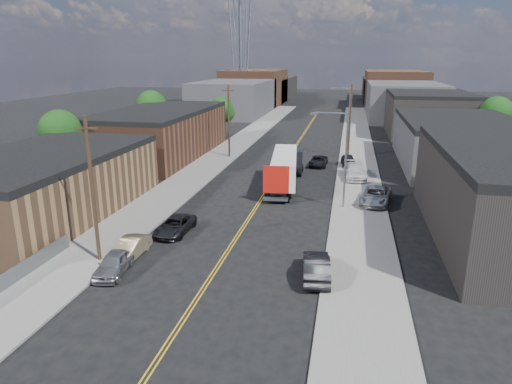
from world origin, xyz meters
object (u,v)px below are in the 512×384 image
at_px(car_right_lot_b, 355,171).
at_px(car_ahead_truck, 318,161).
at_px(car_left_b, 130,248).
at_px(car_right_oncoming, 316,267).
at_px(car_left_a, 114,263).
at_px(semi_truck, 286,166).
at_px(car_right_lot_c, 348,160).
at_px(car_left_c, 175,226).
at_px(car_right_lot_a, 376,196).

relative_size(car_right_lot_b, car_ahead_truck, 1.25).
relative_size(car_left_b, car_right_lot_b, 0.74).
height_order(car_right_oncoming, car_ahead_truck, car_right_oncoming).
distance_m(car_left_a, car_ahead_truck, 35.18).
bearing_deg(car_right_oncoming, car_right_lot_b, -101.53).
xyz_separation_m(semi_truck, car_right_lot_b, (7.41, 3.92, -1.17)).
bearing_deg(car_right_lot_b, car_left_b, -127.70).
relative_size(car_right_oncoming, car_right_lot_c, 1.14).
relative_size(car_left_c, car_ahead_truck, 1.03).
relative_size(car_right_lot_a, car_right_lot_b, 0.98).
height_order(car_left_a, car_right_oncoming, car_right_oncoming).
relative_size(car_left_b, car_left_c, 0.89).
height_order(semi_truck, car_right_lot_c, semi_truck).
height_order(semi_truck, car_left_a, semi_truck).
xyz_separation_m(semi_truck, car_left_b, (-8.06, -21.09, -1.45)).
bearing_deg(car_left_c, car_right_lot_a, 35.95).
xyz_separation_m(car_right_lot_a, car_ahead_truck, (-6.50, 15.24, -0.29)).
distance_m(semi_truck, car_left_c, 17.47).
height_order(car_left_a, car_right_lot_a, car_right_lot_a).
xyz_separation_m(car_right_oncoming, car_right_lot_c, (1.66, 31.73, 0.07)).
height_order(semi_truck, car_left_b, semi_truck).
bearing_deg(car_ahead_truck, car_left_c, -108.25).
bearing_deg(car_right_lot_a, car_left_a, -123.80).
bearing_deg(car_right_oncoming, semi_truck, -83.13).
height_order(car_right_oncoming, car_right_lot_b, car_right_lot_b).
xyz_separation_m(car_left_a, car_left_c, (1.29, 7.49, -0.05)).
height_order(car_left_a, car_right_lot_b, car_right_lot_b).
bearing_deg(semi_truck, car_left_a, -114.97).
relative_size(car_left_a, car_ahead_truck, 0.91).
relative_size(semi_truck, car_right_lot_a, 2.63).
height_order(car_right_oncoming, car_right_lot_a, car_right_lot_a).
relative_size(car_left_a, car_left_b, 0.99).
distance_m(car_left_a, car_right_oncoming, 13.04).
distance_m(car_left_b, car_right_lot_a, 23.48).
height_order(car_left_b, car_right_oncoming, car_right_oncoming).
height_order(car_left_a, car_left_b, car_left_a).
xyz_separation_m(car_right_lot_c, car_ahead_truck, (-3.76, -0.20, -0.22)).
bearing_deg(car_right_oncoming, car_ahead_truck, -92.21).
distance_m(car_left_a, car_right_lot_a, 25.14).
relative_size(car_left_b, car_right_lot_c, 1.01).
xyz_separation_m(car_left_c, car_right_lot_c, (13.26, 26.20, 0.20)).
bearing_deg(car_ahead_truck, car_right_lot_b, -50.93).
distance_m(car_left_a, car_left_c, 7.60).
bearing_deg(car_right_lot_c, semi_truck, -129.17).
distance_m(semi_truck, car_right_lot_a, 10.82).
xyz_separation_m(car_left_b, car_ahead_truck, (10.90, 31.00, -0.06)).
xyz_separation_m(car_left_b, car_left_c, (1.40, 5.00, -0.04)).
bearing_deg(car_left_a, car_right_lot_b, 54.61).
relative_size(car_right_lot_a, car_right_lot_c, 1.34).
bearing_deg(car_left_c, car_left_a, -97.74).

